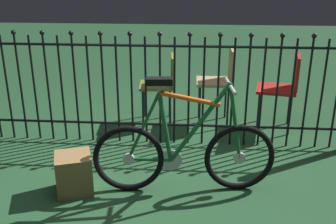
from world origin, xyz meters
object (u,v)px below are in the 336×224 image
Objects in this scene: bicycle at (184,152)px; chair_red at (284,84)px; chair_olive at (163,81)px; display_crate at (74,173)px; chair_tan at (221,77)px.

bicycle is 1.71× the size of chair_red.
chair_red is at bearing -5.43° from chair_olive.
chair_red is 2.45m from display_crate.
chair_tan is at bearing 52.52° from display_crate.
display_crate is (-1.92, -1.48, -0.36)m from chair_red.
chair_olive is at bearing -179.10° from chair_tan.
chair_tan is 2.73× the size of display_crate.
chair_red reaches higher than display_crate.
display_crate is at bearing -127.48° from chair_tan.
bicycle is 1.58m from chair_tan.
chair_tan is (0.36, 1.53, 0.21)m from bicycle.
chair_red is (1.34, -0.13, 0.03)m from chair_olive.
chair_red is at bearing 53.18° from bicycle.
bicycle is 1.75m from chair_red.
bicycle is at bearing -126.82° from chair_red.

